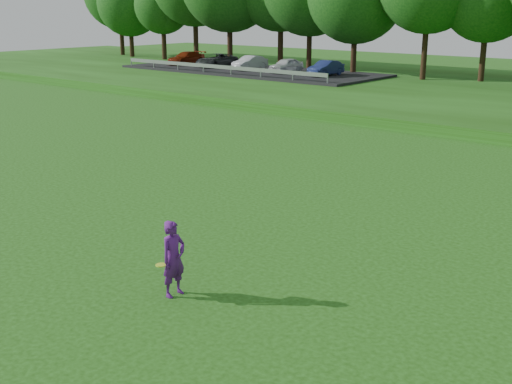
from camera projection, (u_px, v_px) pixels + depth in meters
The scene contains 4 objects.
ground at pixel (134, 241), 17.47m from camera, with size 140.00×140.00×0.00m, color #1C450D.
walking_path at pixel (445, 133), 32.19m from camera, with size 130.00×1.60×0.04m, color gray.
parking_lot at pixel (244, 67), 56.45m from camera, with size 24.00×9.00×1.38m.
woman at pixel (174, 259), 13.99m from camera, with size 0.42×0.74×1.72m.
Camera 1 is at (13.09, -10.43, 6.17)m, focal length 45.00 mm.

